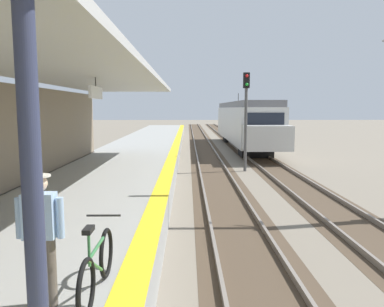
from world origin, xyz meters
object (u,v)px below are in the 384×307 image
Objects in this scene: approaching_train at (244,122)px; commuter_person at (40,233)px; bicycle_beside_commuter at (97,267)px; rail_signal_post at (246,111)px.

commuter_person is (-6.56, -27.35, -0.34)m from approaching_train.
approaching_train reaches higher than commuter_person.
approaching_train is at bearing 77.61° from bicycle_beside_commuter.
bicycle_beside_commuter is (0.61, 0.26, -0.55)m from commuter_person.
rail_signal_post reaches higher than commuter_person.
rail_signal_post is at bearing 74.40° from bicycle_beside_commuter.
rail_signal_post reaches higher than bicycle_beside_commuter.
commuter_person is at bearing -103.49° from approaching_train.
commuter_person reaches higher than bicycle_beside_commuter.
bicycle_beside_commuter is at bearing -102.39° from approaching_train.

